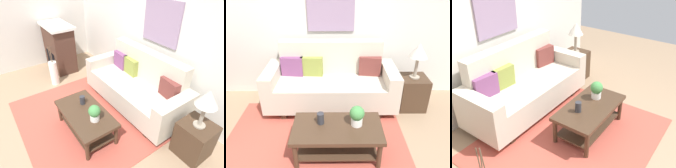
# 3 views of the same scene
# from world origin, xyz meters

# --- Properties ---
(ground_plane) EXTENTS (9.26, 9.26, 0.00)m
(ground_plane) POSITION_xyz_m (0.00, 0.00, 0.00)
(ground_plane) COLOR #9E7F60
(wall_back) EXTENTS (5.26, 0.10, 2.70)m
(wall_back) POSITION_xyz_m (0.00, 2.06, 1.35)
(wall_back) COLOR silver
(wall_back) RESTS_ON ground_plane
(wall_left) EXTENTS (0.10, 5.01, 2.70)m
(wall_left) POSITION_xyz_m (-2.68, 0.51, 1.35)
(wall_left) COLOR silver
(wall_left) RESTS_ON ground_plane
(area_rug) EXTENTS (2.50, 2.11, 0.01)m
(area_rug) POSITION_xyz_m (0.00, 0.50, 0.01)
(area_rug) COLOR #B24C3D
(area_rug) RESTS_ON ground_plane
(couch) EXTENTS (2.10, 0.84, 1.08)m
(couch) POSITION_xyz_m (0.21, 1.52, 0.43)
(couch) COLOR beige
(couch) RESTS_ON ground_plane
(throw_pillow_plum) EXTENTS (0.37, 0.15, 0.32)m
(throw_pillow_plum) POSITION_xyz_m (-0.44, 1.65, 0.68)
(throw_pillow_plum) COLOR #7A4270
(throw_pillow_plum) RESTS_ON couch
(throw_pillow_olive) EXTENTS (0.37, 0.15, 0.32)m
(throw_pillow_olive) POSITION_xyz_m (-0.12, 1.65, 0.68)
(throw_pillow_olive) COLOR olive
(throw_pillow_olive) RESTS_ON couch
(throw_pillow_maroon) EXTENTS (0.37, 0.17, 0.32)m
(throw_pillow_maroon) POSITION_xyz_m (0.85, 1.65, 0.68)
(throw_pillow_maroon) COLOR brown
(throw_pillow_maroon) RESTS_ON couch
(coffee_table) EXTENTS (1.10, 0.60, 0.43)m
(coffee_table) POSITION_xyz_m (0.30, 0.39, 0.31)
(coffee_table) COLOR #422D1E
(coffee_table) RESTS_ON ground_plane
(tabletop_vase) EXTENTS (0.09, 0.09, 0.15)m
(tabletop_vase) POSITION_xyz_m (0.10, 0.46, 0.50)
(tabletop_vase) COLOR #2D2D33
(tabletop_vase) RESTS_ON coffee_table
(potted_plant_tabletop) EXTENTS (0.18, 0.18, 0.26)m
(potted_plant_tabletop) POSITION_xyz_m (0.54, 0.43, 0.57)
(potted_plant_tabletop) COLOR white
(potted_plant_tabletop) RESTS_ON coffee_table
(side_table) EXTENTS (0.44, 0.44, 0.56)m
(side_table) POSITION_xyz_m (1.56, 1.46, 0.28)
(side_table) COLOR #422D1E
(side_table) RESTS_ON ground_plane
(table_lamp) EXTENTS (0.28, 0.28, 0.57)m
(table_lamp) POSITION_xyz_m (1.56, 1.46, 0.99)
(table_lamp) COLOR gray
(table_lamp) RESTS_ON side_table
(fireplace) EXTENTS (1.02, 0.58, 1.16)m
(fireplace) POSITION_xyz_m (-2.08, 0.95, 0.59)
(fireplace) COLOR #472D23
(fireplace) RESTS_ON ground_plane
(floor_vase) EXTENTS (0.18, 0.18, 0.55)m
(floor_vase) POSITION_xyz_m (-1.43, 0.51, 0.28)
(floor_vase) COLOR white
(floor_vase) RESTS_ON ground_plane
(floor_vase_branch_a) EXTENTS (0.04, 0.02, 0.36)m
(floor_vase_branch_a) POSITION_xyz_m (-1.41, 0.51, 0.73)
(floor_vase_branch_a) COLOR brown
(floor_vase_branch_a) RESTS_ON floor_vase
(floor_vase_branch_b) EXTENTS (0.02, 0.03, 0.36)m
(floor_vase_branch_b) POSITION_xyz_m (-1.44, 0.53, 0.73)
(floor_vase_branch_b) COLOR brown
(floor_vase_branch_b) RESTS_ON floor_vase
(floor_vase_branch_c) EXTENTS (0.03, 0.04, 0.36)m
(floor_vase_branch_c) POSITION_xyz_m (-1.44, 0.50, 0.73)
(floor_vase_branch_c) COLOR brown
(floor_vase_branch_c) RESTS_ON floor_vase
(framed_painting) EXTENTS (0.78, 0.03, 0.73)m
(framed_painting) POSITION_xyz_m (0.21, 1.99, 1.55)
(framed_painting) COLOR gray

